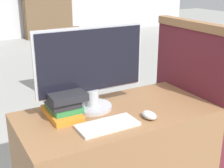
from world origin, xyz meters
name	(u,v)px	position (x,y,z in m)	size (l,w,h in m)	color
carrel_divider	(188,110)	(0.59, 0.33, 0.62)	(0.07, 0.67, 1.23)	#5B1E28
monitor	(91,67)	(-0.10, 0.40, 1.01)	(0.65, 0.23, 0.48)	#B7B7BC
keyboard	(108,125)	(-0.14, 0.15, 0.77)	(0.32, 0.15, 0.02)	silver
mouse	(149,115)	(0.11, 0.13, 0.78)	(0.06, 0.10, 0.04)	silver
book_stack	(62,102)	(-0.29, 0.40, 0.84)	(0.19, 0.28, 0.15)	orange
far_chair	(67,62)	(0.50, 2.38, 0.49)	(0.44, 0.44, 0.89)	brown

